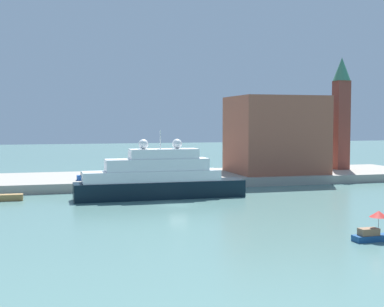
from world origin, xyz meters
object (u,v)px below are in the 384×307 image
Objects in this scene: small_motorboat at (374,230)px; mooring_bollard at (165,177)px; person_figure at (120,175)px; work_barge at (2,198)px; harbor_building at (275,135)px; parked_car at (90,176)px; bell_tower at (341,108)px; large_yacht at (158,179)px.

mooring_bollard is (-11.11, 43.45, 0.89)m from small_motorboat.
small_motorboat is at bearing -68.61° from person_figure.
work_barge is at bearing 135.11° from small_motorboat.
harbor_building reaches higher than parked_car.
mooring_bollard reaches higher than work_barge.
bell_tower is 53.43m from parked_car.
small_motorboat is at bearing -44.89° from work_barge.
large_yacht reaches higher than person_figure.
work_barge is 16.97m from parked_car.
large_yacht reaches higher than small_motorboat.
large_yacht is 4.32× the size of work_barge.
harbor_building reaches higher than mooring_bollard.
small_motorboat reaches higher than work_barge.
work_barge is 51.87m from harbor_building.
harbor_building is 19.32× the size of mooring_bollard.
parked_car is at bearing 175.54° from person_figure.
person_figure is (5.13, -0.40, 0.23)m from parked_car.
bell_tower is at bearing 7.31° from parked_car.
harbor_building is 31.64m from person_figure.
harbor_building reaches higher than large_yacht.
work_barge is at bearing 171.50° from large_yacht.
bell_tower is 13.10× the size of person_figure.
bell_tower is at bearing 14.61° from work_barge.
small_motorboat is 52.38m from parked_car.
bell_tower reaches higher than large_yacht.
harbor_building is 3.74× the size of parked_car.
mooring_bollard is (7.10, -3.04, -0.38)m from person_figure.
parked_car is at bearing 164.31° from mooring_bollard.
person_figure reaches higher than work_barge.
small_motorboat is 0.72× the size of work_barge.
harbor_building is at bearing 6.26° from parked_car.
work_barge is at bearing -164.97° from mooring_bollard.
small_motorboat is at bearing -63.54° from parked_car.
large_yacht is at bearing -56.60° from parked_car.
bell_tower is 42.45m from mooring_bollard.
bell_tower is 48.49m from person_figure.
work_barge is 0.26× the size of bell_tower.
small_motorboat is 51.82m from work_barge.
work_barge is 26.55m from mooring_bollard.
small_motorboat is 61.92m from bell_tower.
bell_tower is at bearing 62.13° from small_motorboat.
person_figure reaches higher than mooring_bollard.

